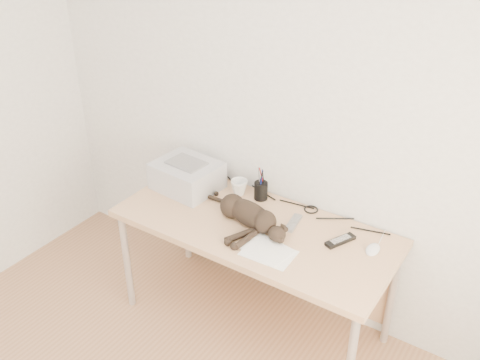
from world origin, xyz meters
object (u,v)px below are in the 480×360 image
Objects in this scene: mouse at (373,247)px; printer at (187,175)px; pen_cup at (261,190)px; mug at (239,187)px; desk at (262,236)px; cat at (247,214)px.

printer is at bearing -179.94° from mouse.
pen_cup is (0.45, 0.14, -0.03)m from printer.
printer is 0.34m from mug.
cat is at bearing -113.72° from desk.
printer is at bearing 179.23° from cat.
cat is at bearing -49.12° from mug.
pen_cup is (-0.07, 0.27, -0.00)m from cat.
mug is at bearing 144.13° from cat.
printer is at bearing 176.79° from desk.
pen_cup reaches higher than cat.
mug reaches higher than desk.
mug is at bearing 19.60° from printer.
printer is (-0.57, 0.03, 0.22)m from desk.
cat reaches higher than desk.
printer reaches higher than desk.
pen_cup is 1.78× the size of mouse.
desk is 15.43× the size of mug.
desk is 3.93× the size of printer.
cat is 0.32m from mug.
pen_cup is (-0.12, 0.17, 0.19)m from desk.
desk is at bearing -176.08° from mouse.
pen_cup reaches higher than mug.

